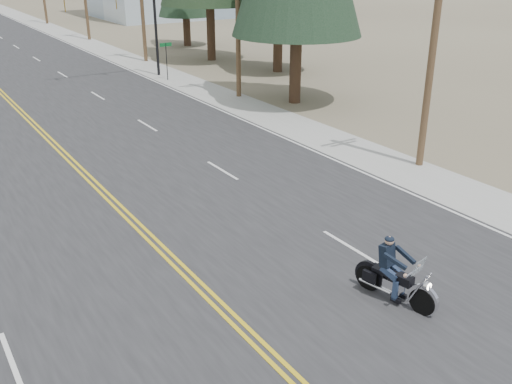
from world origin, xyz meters
name	(u,v)px	position (x,y,z in m)	size (l,w,h in m)	color
ground_plane	(298,384)	(0.00, 0.00, 0.00)	(400.00, 400.00, 0.00)	#776D56
sidewalk_right	(39,24)	(11.50, 70.00, 0.01)	(3.00, 200.00, 0.01)	#A5A5A0
traffic_mast_right	(127,7)	(8.98, 32.00, 4.94)	(7.10, 0.26, 7.00)	black
street_sign	(166,55)	(10.80, 30.00, 1.80)	(0.90, 0.06, 2.62)	black
utility_pole_a	(435,28)	(12.50, 8.00, 5.73)	(2.20, 0.30, 11.00)	brown
motorcyclist	(397,271)	(4.01, 1.15, 0.90)	(0.98, 2.30, 1.79)	black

